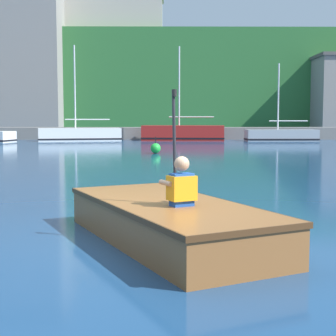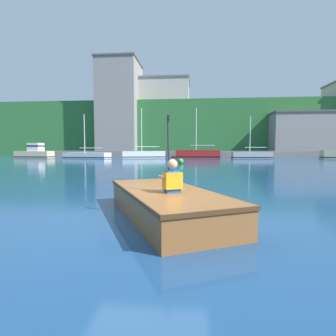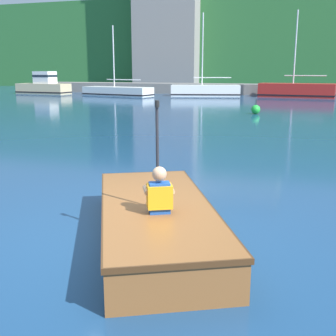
{
  "view_description": "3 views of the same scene",
  "coord_description": "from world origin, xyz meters",
  "px_view_note": "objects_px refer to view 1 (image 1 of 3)",
  "views": [
    {
      "loc": [
        0.35,
        -5.91,
        1.43
      ],
      "look_at": [
        0.41,
        0.56,
        0.83
      ],
      "focal_mm": 55.0,
      "sensor_mm": 36.0,
      "label": 1
    },
    {
      "loc": [
        0.87,
        -4.56,
        1.21
      ],
      "look_at": [
        0.41,
        0.56,
        0.83
      ],
      "focal_mm": 28.0,
      "sensor_mm": 36.0,
      "label": 2
    },
    {
      "loc": [
        2.05,
        -4.71,
        2.12
      ],
      "look_at": [
        0.41,
        0.56,
        0.83
      ],
      "focal_mm": 45.0,
      "sensor_mm": 36.0,
      "label": 3
    }
  ],
  "objects_px": {
    "moored_boat_dock_east_end": "(80,135)",
    "rowboat_foreground": "(166,218)",
    "moored_boat_dock_center_far": "(281,136)",
    "person_paddler": "(181,183)",
    "channel_buoy": "(156,148)",
    "moored_boat_dock_east_inner": "(183,133)"
  },
  "relations": [
    {
      "from": "moored_boat_dock_center_far",
      "to": "channel_buoy",
      "type": "bearing_deg",
      "value": -122.75
    },
    {
      "from": "moored_boat_dock_east_end",
      "to": "moored_boat_dock_east_inner",
      "type": "bearing_deg",
      "value": 4.43
    },
    {
      "from": "moored_boat_dock_east_end",
      "to": "rowboat_foreground",
      "type": "distance_m",
      "value": 30.32
    },
    {
      "from": "moored_boat_dock_center_far",
      "to": "rowboat_foreground",
      "type": "distance_m",
      "value": 30.46
    },
    {
      "from": "moored_boat_dock_east_end",
      "to": "channel_buoy",
      "type": "bearing_deg",
      "value": -67.88
    },
    {
      "from": "channel_buoy",
      "to": "rowboat_foreground",
      "type": "bearing_deg",
      "value": -88.66
    },
    {
      "from": "person_paddler",
      "to": "channel_buoy",
      "type": "xyz_separation_m",
      "value": [
        -0.55,
        16.59,
        -0.51
      ]
    },
    {
      "from": "moored_boat_dock_east_inner",
      "to": "rowboat_foreground",
      "type": "bearing_deg",
      "value": -92.54
    },
    {
      "from": "moored_boat_dock_east_end",
      "to": "rowboat_foreground",
      "type": "height_order",
      "value": "moored_boat_dock_east_end"
    },
    {
      "from": "rowboat_foreground",
      "to": "channel_buoy",
      "type": "distance_m",
      "value": 16.25
    },
    {
      "from": "channel_buoy",
      "to": "moored_boat_dock_center_far",
      "type": "bearing_deg",
      "value": 57.25
    },
    {
      "from": "moored_boat_dock_east_end",
      "to": "rowboat_foreground",
      "type": "relative_size",
      "value": 1.79
    },
    {
      "from": "rowboat_foreground",
      "to": "person_paddler",
      "type": "relative_size",
      "value": 2.81
    },
    {
      "from": "rowboat_foreground",
      "to": "person_paddler",
      "type": "distance_m",
      "value": 0.6
    },
    {
      "from": "moored_boat_dock_east_inner",
      "to": "moored_boat_dock_center_far",
      "type": "bearing_deg",
      "value": -7.88
    },
    {
      "from": "person_paddler",
      "to": "moored_boat_dock_east_inner",
      "type": "bearing_deg",
      "value": 87.8
    },
    {
      "from": "rowboat_foreground",
      "to": "channel_buoy",
      "type": "bearing_deg",
      "value": 91.34
    },
    {
      "from": "moored_boat_dock_east_end",
      "to": "channel_buoy",
      "type": "distance_m",
      "value": 14.57
    },
    {
      "from": "rowboat_foreground",
      "to": "moored_boat_dock_east_end",
      "type": "bearing_deg",
      "value": 101.16
    },
    {
      "from": "moored_boat_dock_center_far",
      "to": "moored_boat_dock_east_end",
      "type": "distance_m",
      "value": 13.94
    },
    {
      "from": "person_paddler",
      "to": "rowboat_foreground",
      "type": "bearing_deg",
      "value": 115.76
    },
    {
      "from": "moored_boat_dock_center_far",
      "to": "person_paddler",
      "type": "height_order",
      "value": "moored_boat_dock_center_far"
    }
  ]
}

